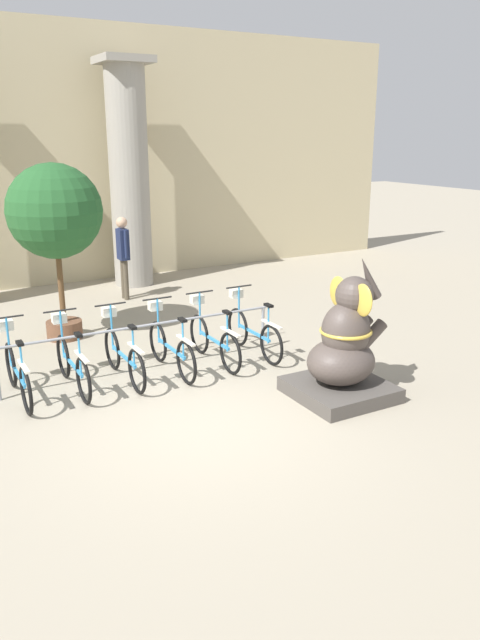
{
  "coord_description": "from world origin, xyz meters",
  "views": [
    {
      "loc": [
        -3.1,
        -6.58,
        3.55
      ],
      "look_at": [
        1.03,
        0.78,
        1.0
      ],
      "focal_mm": 35.0,
      "sensor_mm": 36.0,
      "label": 1
    }
  ],
  "objects_px": {
    "potted_tree": "(55,215)",
    "elephant_statue": "(344,351)",
    "bicycle_2": "(123,354)",
    "person_pedestrian": "(123,250)",
    "bicycle_3": "(170,346)",
    "bicycle_1": "(72,362)",
    "bicycle_5": "(253,331)",
    "bicycle_4": "(213,338)",
    "bicycle_0": "(17,371)"
  },
  "relations": [
    {
      "from": "bicycle_3",
      "to": "bicycle_0",
      "type": "bearing_deg",
      "value": 178.21
    },
    {
      "from": "bicycle_3",
      "to": "bicycle_2",
      "type": "bearing_deg",
      "value": 178.13
    },
    {
      "from": "bicycle_1",
      "to": "elephant_statue",
      "type": "xyz_separation_m",
      "value": [
        3.22,
        -2.1,
        0.26
      ]
    },
    {
      "from": "bicycle_5",
      "to": "person_pedestrian",
      "type": "distance_m",
      "value": 4.57
    },
    {
      "from": "potted_tree",
      "to": "bicycle_5",
      "type": "bearing_deg",
      "value": -43.47
    },
    {
      "from": "bicycle_2",
      "to": "bicycle_3",
      "type": "height_order",
      "value": "same"
    },
    {
      "from": "bicycle_1",
      "to": "person_pedestrian",
      "type": "height_order",
      "value": "person_pedestrian"
    },
    {
      "from": "potted_tree",
      "to": "bicycle_2",
      "type": "bearing_deg",
      "value": -83.71
    },
    {
      "from": "bicycle_5",
      "to": "elephant_statue",
      "type": "height_order",
      "value": "elephant_statue"
    },
    {
      "from": "bicycle_4",
      "to": "bicycle_3",
      "type": "bearing_deg",
      "value": -177.51
    },
    {
      "from": "bicycle_1",
      "to": "potted_tree",
      "type": "xyz_separation_m",
      "value": [
        0.48,
        2.39,
        1.8
      ]
    },
    {
      "from": "bicycle_4",
      "to": "person_pedestrian",
      "type": "bearing_deg",
      "value": 88.65
    },
    {
      "from": "bicycle_3",
      "to": "elephant_statue",
      "type": "distance_m",
      "value": 2.69
    },
    {
      "from": "bicycle_0",
      "to": "bicycle_2",
      "type": "height_order",
      "value": "same"
    },
    {
      "from": "person_pedestrian",
      "to": "bicycle_2",
      "type": "bearing_deg",
      "value": -109.61
    },
    {
      "from": "bicycle_0",
      "to": "potted_tree",
      "type": "relative_size",
      "value": 0.57
    },
    {
      "from": "bicycle_5",
      "to": "person_pedestrian",
      "type": "height_order",
      "value": "person_pedestrian"
    },
    {
      "from": "bicycle_1",
      "to": "person_pedestrian",
      "type": "bearing_deg",
      "value": 62.26
    },
    {
      "from": "bicycle_2",
      "to": "bicycle_4",
      "type": "height_order",
      "value": "same"
    },
    {
      "from": "bicycle_0",
      "to": "bicycle_4",
      "type": "xyz_separation_m",
      "value": [
        3.0,
        -0.04,
        0.0
      ]
    },
    {
      "from": "person_pedestrian",
      "to": "bicycle_5",
      "type": "bearing_deg",
      "value": -81.8
    },
    {
      "from": "bicycle_3",
      "to": "elephant_statue",
      "type": "relative_size",
      "value": 0.88
    },
    {
      "from": "bicycle_1",
      "to": "bicycle_3",
      "type": "xyz_separation_m",
      "value": [
        1.5,
        -0.05,
        0.0
      ]
    },
    {
      "from": "elephant_statue",
      "to": "potted_tree",
      "type": "relative_size",
      "value": 0.65
    },
    {
      "from": "person_pedestrian",
      "to": "potted_tree",
      "type": "relative_size",
      "value": 0.59
    },
    {
      "from": "bicycle_5",
      "to": "potted_tree",
      "type": "distance_m",
      "value": 3.9
    },
    {
      "from": "bicycle_3",
      "to": "potted_tree",
      "type": "bearing_deg",
      "value": 112.58
    },
    {
      "from": "bicycle_0",
      "to": "bicycle_3",
      "type": "height_order",
      "value": "same"
    },
    {
      "from": "bicycle_1",
      "to": "bicycle_2",
      "type": "relative_size",
      "value": 1.0
    },
    {
      "from": "bicycle_5",
      "to": "potted_tree",
      "type": "bearing_deg",
      "value": 136.53
    },
    {
      "from": "potted_tree",
      "to": "elephant_statue",
      "type": "bearing_deg",
      "value": -58.64
    },
    {
      "from": "bicycle_2",
      "to": "bicycle_5",
      "type": "distance_m",
      "value": 2.25
    },
    {
      "from": "bicycle_2",
      "to": "person_pedestrian",
      "type": "relative_size",
      "value": 0.96
    },
    {
      "from": "bicycle_5",
      "to": "bicycle_1",
      "type": "bearing_deg",
      "value": -179.89
    },
    {
      "from": "bicycle_1",
      "to": "bicycle_3",
      "type": "bearing_deg",
      "value": -2.02
    },
    {
      "from": "bicycle_2",
      "to": "person_pedestrian",
      "type": "bearing_deg",
      "value": 70.39
    },
    {
      "from": "bicycle_0",
      "to": "elephant_statue",
      "type": "distance_m",
      "value": 4.51
    },
    {
      "from": "bicycle_2",
      "to": "bicycle_3",
      "type": "bearing_deg",
      "value": -1.87
    },
    {
      "from": "bicycle_4",
      "to": "bicycle_5",
      "type": "distance_m",
      "value": 0.75
    },
    {
      "from": "elephant_statue",
      "to": "person_pedestrian",
      "type": "distance_m",
      "value": 6.65
    },
    {
      "from": "bicycle_0",
      "to": "bicycle_5",
      "type": "relative_size",
      "value": 1.0
    },
    {
      "from": "elephant_statue",
      "to": "person_pedestrian",
      "type": "bearing_deg",
      "value": 97.5
    },
    {
      "from": "bicycle_1",
      "to": "bicycle_3",
      "type": "height_order",
      "value": "same"
    },
    {
      "from": "bicycle_0",
      "to": "bicycle_2",
      "type": "bearing_deg",
      "value": -1.75
    },
    {
      "from": "bicycle_2",
      "to": "elephant_statue",
      "type": "height_order",
      "value": "elephant_statue"
    },
    {
      "from": "bicycle_2",
      "to": "bicycle_3",
      "type": "xyz_separation_m",
      "value": [
        0.75,
        -0.02,
        0.0
      ]
    },
    {
      "from": "bicycle_1",
      "to": "elephant_statue",
      "type": "height_order",
      "value": "elephant_statue"
    },
    {
      "from": "bicycle_1",
      "to": "bicycle_4",
      "type": "relative_size",
      "value": 1.0
    },
    {
      "from": "bicycle_3",
      "to": "potted_tree",
      "type": "height_order",
      "value": "potted_tree"
    },
    {
      "from": "bicycle_0",
      "to": "bicycle_3",
      "type": "xyz_separation_m",
      "value": [
        2.25,
        -0.07,
        0.0
      ]
    }
  ]
}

